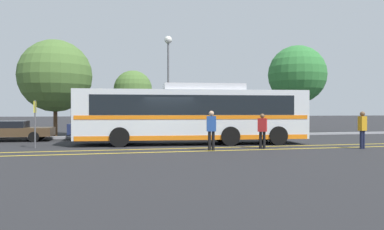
{
  "coord_description": "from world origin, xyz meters",
  "views": [
    {
      "loc": [
        -3.21,
        -19.43,
        1.81
      ],
      "look_at": [
        1.47,
        0.41,
        1.59
      ],
      "focal_mm": 35.0,
      "sensor_mm": 36.0,
      "label": 1
    }
  ],
  "objects": [
    {
      "name": "ground_plane",
      "position": [
        0.0,
        0.0,
        0.0
      ],
      "size": [
        220.0,
        220.0,
        0.0
      ],
      "primitive_type": "plane",
      "color": "#262628"
    },
    {
      "name": "lane_strip_0",
      "position": [
        1.47,
        -1.79,
        0.0
      ],
      "size": [
        32.32,
        0.2,
        0.01
      ],
      "primitive_type": "cube",
      "rotation": [
        0.0,
        0.0,
        1.57
      ],
      "color": "gold",
      "rests_on": "ground_plane"
    },
    {
      "name": "lane_strip_1",
      "position": [
        1.47,
        -3.16,
        0.0
      ],
      "size": [
        32.32,
        0.2,
        0.01
      ],
      "primitive_type": "cube",
      "rotation": [
        0.0,
        0.0,
        1.57
      ],
      "color": "gold",
      "rests_on": "ground_plane"
    },
    {
      "name": "curb_strip",
      "position": [
        1.47,
        6.13,
        0.07
      ],
      "size": [
        40.32,
        0.36,
        0.15
      ],
      "primitive_type": "cube",
      "color": "#99999E",
      "rests_on": "ground_plane"
    },
    {
      "name": "transit_bus",
      "position": [
        1.49,
        0.41,
        1.68
      ],
      "size": [
        12.8,
        3.75,
        3.28
      ],
      "rotation": [
        0.0,
        0.0,
        1.47
      ],
      "color": "silver",
      "rests_on": "ground_plane"
    },
    {
      "name": "parked_car_0",
      "position": [
        -8.65,
        4.8,
        0.64
      ],
      "size": [
        4.83,
        2.12,
        1.21
      ],
      "rotation": [
        0.0,
        0.0,
        -1.61
      ],
      "color": "#4C3823",
      "rests_on": "ground_plane"
    },
    {
      "name": "parked_car_1",
      "position": [
        -2.84,
        4.73,
        0.76
      ],
      "size": [
        5.02,
        2.24,
        1.5
      ],
      "rotation": [
        0.0,
        0.0,
        1.5
      ],
      "color": "navy",
      "rests_on": "ground_plane"
    },
    {
      "name": "pedestrian_0",
      "position": [
        4.21,
        -2.72,
        0.95
      ],
      "size": [
        0.47,
        0.42,
        1.68
      ],
      "rotation": [
        0.0,
        0.0,
        2.54
      ],
      "color": "black",
      "rests_on": "ground_plane"
    },
    {
      "name": "pedestrian_1",
      "position": [
        8.85,
        -3.89,
        1.03
      ],
      "size": [
        0.47,
        0.35,
        1.79
      ],
      "rotation": [
        0.0,
        0.0,
        3.48
      ],
      "color": "#191E38",
      "rests_on": "ground_plane"
    },
    {
      "name": "pedestrian_2",
      "position": [
        1.56,
        -3.06,
        1.04
      ],
      "size": [
        0.46,
        0.3,
        1.82
      ],
      "rotation": [
        0.0,
        0.0,
        2.94
      ],
      "color": "black",
      "rests_on": "ground_plane"
    },
    {
      "name": "bus_stop_sign",
      "position": [
        -6.48,
        0.02,
        1.48
      ],
      "size": [
        0.07,
        0.4,
        2.34
      ],
      "rotation": [
        0.0,
        0.0,
        1.47
      ],
      "color": "#59595E",
      "rests_on": "ground_plane"
    },
    {
      "name": "street_lamp",
      "position": [
        1.35,
        7.46,
        5.43
      ],
      "size": [
        0.56,
        0.56,
        7.27
      ],
      "color": "#59595E",
      "rests_on": "ground_plane"
    },
    {
      "name": "tree_0",
      "position": [
        12.97,
        9.79,
        4.94
      ],
      "size": [
        4.96,
        4.96,
        7.43
      ],
      "color": "#513823",
      "rests_on": "ground_plane"
    },
    {
      "name": "tree_1",
      "position": [
        -1.06,
        9.24,
        3.42
      ],
      "size": [
        2.91,
        2.91,
        4.89
      ],
      "color": "#513823",
      "rests_on": "ground_plane"
    },
    {
      "name": "tree_2",
      "position": [
        -6.61,
        8.99,
        4.33
      ],
      "size": [
        5.18,
        5.18,
        6.93
      ],
      "color": "#513823",
      "rests_on": "ground_plane"
    }
  ]
}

